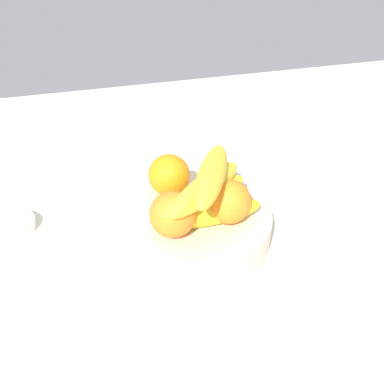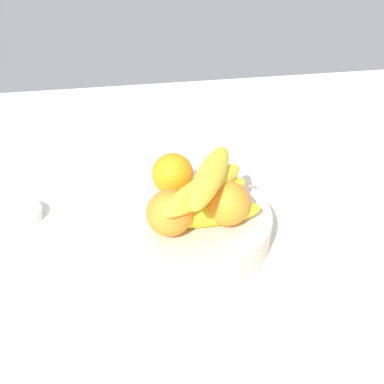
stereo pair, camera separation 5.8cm
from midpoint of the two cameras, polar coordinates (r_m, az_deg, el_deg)
name	(u,v)px [view 2 (the right image)]	position (r cm, az deg, el deg)	size (l,w,h in cm)	color
ground_plane	(185,246)	(76.56, 1.33, -6.83)	(180.00, 140.00, 3.00)	beige
fruit_bowl	(192,224)	(74.67, 2.24, -4.14)	(25.80, 25.80, 4.91)	beige
orange_front_left	(173,174)	(76.07, -0.24, 2.22)	(7.02, 7.02, 7.02)	orange
orange_front_right	(169,213)	(67.17, -0.36, -2.73)	(7.02, 7.02, 7.02)	orange
orange_center	(227,204)	(69.57, 6.85, -1.52)	(7.02, 7.02, 7.02)	orange
banana_bunch	(205,194)	(68.10, 4.13, -0.38)	(17.76, 16.98, 10.60)	yellow
jar_lid	(21,214)	(83.81, -18.85, -2.72)	(7.30, 7.30, 1.77)	white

